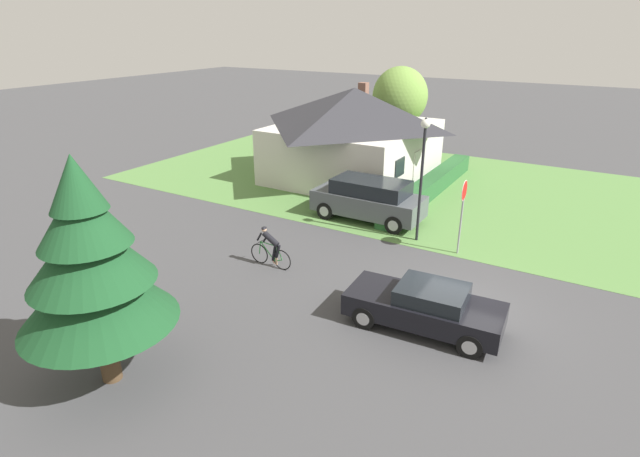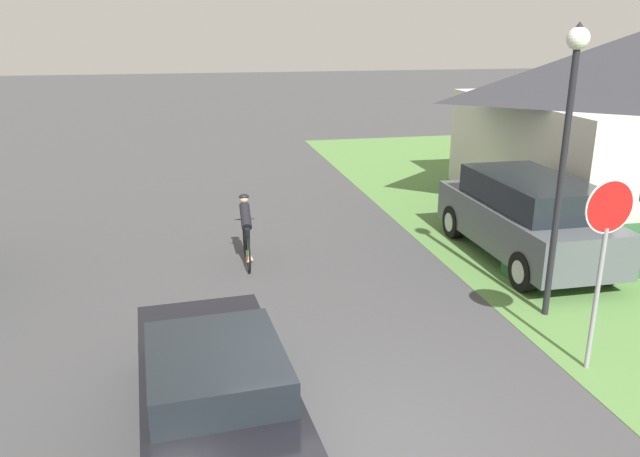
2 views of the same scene
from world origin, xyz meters
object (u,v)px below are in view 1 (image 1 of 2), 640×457
object	(u,v)px
conifer_tall_near	(90,263)
stop_sign	(463,202)
sedan_left_lane	(425,307)
cyclist	(271,248)
deciduous_tree_right	(400,96)
street_lamp	(423,156)
cottage_house	(354,132)
parked_suv_right	(369,199)

from	to	relation	value
conifer_tall_near	stop_sign	bearing A→B (deg)	-24.26
sedan_left_lane	cyclist	world-z (taller)	cyclist
deciduous_tree_right	stop_sign	bearing A→B (deg)	-148.51
sedan_left_lane	cyclist	distance (m)	6.30
stop_sign	conifer_tall_near	world-z (taller)	conifer_tall_near
stop_sign	street_lamp	xyz separation A→B (m)	(0.41, 1.83, 1.41)
street_lamp	conifer_tall_near	xyz separation A→B (m)	(-12.17, 3.47, -0.28)
conifer_tall_near	deciduous_tree_right	size ratio (longest dim) A/B	0.99
cottage_house	street_lamp	world-z (taller)	cottage_house
parked_suv_right	street_lamp	bearing A→B (deg)	158.71
parked_suv_right	street_lamp	size ratio (longest dim) A/B	0.98
sedan_left_lane	stop_sign	bearing A→B (deg)	-87.13
cyclist	parked_suv_right	size ratio (longest dim) A/B	0.37
stop_sign	conifer_tall_near	distance (m)	12.94
cottage_house	cyclist	size ratio (longest dim) A/B	5.15
parked_suv_right	stop_sign	distance (m)	4.93
sedan_left_lane	stop_sign	size ratio (longest dim) A/B	1.55
cyclist	stop_sign	distance (m)	7.36
conifer_tall_near	cottage_house	bearing A→B (deg)	9.05
street_lamp	stop_sign	bearing A→B (deg)	-102.71
cottage_house	street_lamp	distance (m)	9.51
stop_sign	conifer_tall_near	xyz separation A→B (m)	(-11.76, 5.30, 1.12)
street_lamp	deciduous_tree_right	bearing A→B (deg)	26.02
parked_suv_right	sedan_left_lane	bearing A→B (deg)	126.51
stop_sign	cottage_house	bearing A→B (deg)	-133.51
sedan_left_lane	parked_suv_right	distance (m)	8.79
sedan_left_lane	deciduous_tree_right	world-z (taller)	deciduous_tree_right
parked_suv_right	cottage_house	bearing A→B (deg)	-56.74
cyclist	stop_sign	world-z (taller)	stop_sign
street_lamp	parked_suv_right	bearing A→B (deg)	68.49
sedan_left_lane	stop_sign	distance (m)	5.80
street_lamp	conifer_tall_near	size ratio (longest dim) A/B	0.87
cyclist	conifer_tall_near	size ratio (longest dim) A/B	0.31
sedan_left_lane	deciduous_tree_right	size ratio (longest dim) A/B	0.78
sedan_left_lane	street_lamp	bearing A→B (deg)	-71.33
parked_suv_right	deciduous_tree_right	size ratio (longest dim) A/B	0.85
street_lamp	deciduous_tree_right	distance (m)	14.08
cottage_house	parked_suv_right	size ratio (longest dim) A/B	1.88
sedan_left_lane	parked_suv_right	bearing A→B (deg)	-57.38
cyclist	sedan_left_lane	bearing A→B (deg)	172.22
cyclist	parked_suv_right	bearing A→B (deg)	-98.20
conifer_tall_near	deciduous_tree_right	bearing A→B (deg)	6.21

